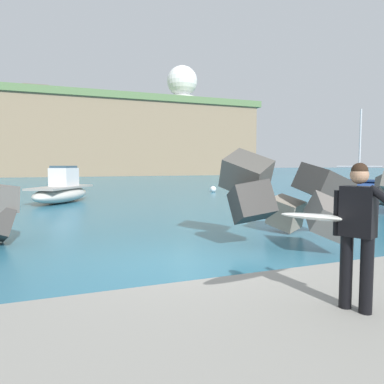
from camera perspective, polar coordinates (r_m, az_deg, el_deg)
ground_plane at (r=7.50m, az=-2.26°, el=-11.11°), size 400.00×400.00×0.00m
walkway_path at (r=4.14m, az=17.93°, el=-22.81°), size 48.00×4.40×0.24m
breakwater_jetty at (r=10.45m, az=8.32°, el=-1.28°), size 33.23×6.56×2.45m
surfer_with_board at (r=4.76m, az=23.20°, el=-4.69°), size 2.06×1.46×1.78m
boat_near_left at (r=20.33m, az=-19.77°, el=0.17°), size 3.83×4.71×1.94m
boat_mid_left at (r=27.22m, az=25.39°, el=0.84°), size 4.43×4.48×5.72m
mooring_buoy_inner at (r=26.49m, az=3.32°, el=0.45°), size 0.44×0.44×0.44m
mooring_buoy_middle at (r=24.58m, az=25.08°, el=-0.24°), size 0.44×0.44×0.44m
headland_bluff at (r=82.41m, az=-23.79°, el=7.64°), size 85.45×38.21×14.59m
radar_dome at (r=86.27m, az=-1.56°, el=16.28°), size 6.90×6.90×9.86m
station_building_west at (r=93.42m, az=-23.18°, el=13.37°), size 5.39×5.91×5.33m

